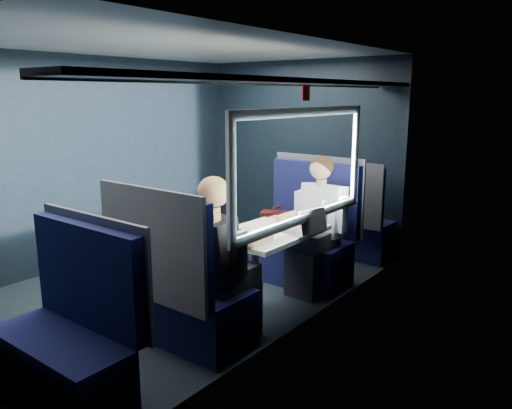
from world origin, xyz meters
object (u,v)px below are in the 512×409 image
Objects in this scene: seat_bay_far at (180,293)px; cup at (323,220)px; table at (268,239)px; seat_bay_near at (303,239)px; seat_row_back at (71,340)px; laptop at (307,227)px; man at (317,218)px; seat_row_front at (346,223)px; woman at (219,254)px; bottle_small at (324,215)px.

seat_bay_far reaches higher than cup.
table is 0.93m from seat_bay_near.
seat_row_back reaches higher than laptop.
man is at bearing -33.62° from seat_bay_near.
seat_row_front is (0.01, 0.92, -0.01)m from seat_bay_near.
seat_bay_far is 2.67m from seat_row_front.
seat_row_back is at bearing -90.00° from seat_row_front.
seat_bay_far is at bearing -90.00° from seat_row_front.
laptop is (0.25, 0.82, 0.07)m from woman.
seat_bay_near reaches higher than bottle_small.
seat_bay_far is 1.44m from cup.
seat_bay_near is at bearing 123.97° from laptop.
seat_row_back reaches higher than table.
laptop is at bearing 62.92° from seat_bay_far.
seat_row_back is 5.17× the size of bottle_small.
man is 5.89× the size of bottle_small.
man is at bearing 90.00° from woman.
seat_bay_near is at bearing 102.54° from table.
cup is at bearing 79.48° from woman.
table is 0.70m from man.
seat_bay_far is at bearing -146.18° from woman.
seat_row_front is 13.31× the size of cup.
seat_row_back is at bearing -95.80° from table.
seat_bay_near is at bearing 99.40° from woman.
laptop is at bearing -83.12° from cup.
bottle_small is at bearing -50.58° from cup.
laptop is at bearing 72.78° from woman.
seat_row_back is 1.16m from woman.
man is (0.25, 1.57, 0.30)m from seat_bay_far.
cup is at bearing 96.88° from laptop.
man is at bearing -77.17° from seat_row_front.
seat_bay_far is 0.43m from woman.
seat_bay_far is 1.44m from bottle_small.
seat_bay_far is at bearing -99.03° from man.
seat_row_back is (-0.18, -1.80, -0.25)m from table.
man is 0.34m from cup.
seat_bay_far is at bearing -109.40° from cup.
seat_row_front is (-0.18, 1.80, -0.25)m from table.
seat_bay_near is 3.78× the size of laptop.
seat_row_front is 1.80m from laptop.
table is 0.76× the size of man.
seat_row_front is 1.48m from cup.
seat_row_back is at bearing -104.79° from laptop.
cup is at bearing -42.35° from seat_bay_near.
laptop is at bearing -66.78° from man.
seat_bay_near is 0.79m from bottle_small.
man is 0.38m from bottle_small.
bottle_small is (0.23, -0.28, 0.12)m from man.
man is at bearing 129.46° from bottle_small.
woman is at bearing -100.52° from cup.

